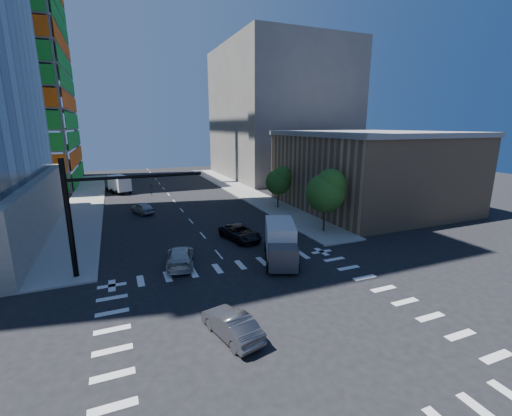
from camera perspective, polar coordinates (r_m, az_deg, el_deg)
name	(u,v)px	position (r m, az deg, el deg)	size (l,w,h in m)	color
ground	(276,323)	(21.41, 3.42, -18.61)	(160.00, 160.00, 0.00)	black
road_markings	(276,323)	(21.41, 3.42, -18.60)	(20.00, 20.00, 0.01)	silver
sidewalk_ne	(242,191)	(60.93, -2.40, 2.91)	(5.00, 60.00, 0.15)	gray
sidewalk_nw	(86,202)	(57.54, -26.47, 0.83)	(5.00, 60.00, 0.15)	gray
commercial_building	(369,170)	(50.90, 18.30, 6.07)	(20.50, 22.50, 10.60)	#A1815D
bg_building_ne	(279,113)	(79.42, 3.83, 15.48)	(24.00, 30.00, 28.00)	#635D59
signal_mast_nw	(90,207)	(28.43, -25.92, 0.22)	(10.20, 0.40, 9.00)	black
tree_south	(327,190)	(37.16, 11.75, 2.92)	(4.16, 4.16, 6.82)	#382316
tree_north	(279,180)	(47.65, 3.92, 4.64)	(3.54, 3.52, 5.78)	#382316
car_nb_far	(240,233)	(35.01, -2.66, -4.12)	(2.47, 5.35, 1.49)	black
car_sb_near	(180,257)	(29.46, -12.51, -7.90)	(2.15, 5.28, 1.53)	#BBBBBB
car_sb_mid	(142,208)	(47.68, -18.41, -0.03)	(1.71, 4.26, 1.45)	#A2A4AA
car_sb_cross	(232,325)	(19.94, -4.09, -18.83)	(1.54, 4.41, 1.45)	#46464A
box_truck_near	(281,246)	(29.35, 4.14, -6.32)	(4.72, 6.64, 3.20)	black
box_truck_far	(117,185)	(64.05, -22.09, 3.58)	(4.33, 6.20, 3.00)	black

